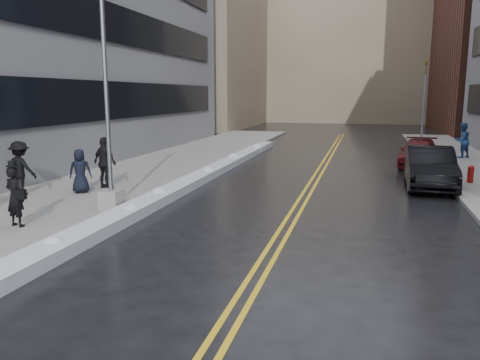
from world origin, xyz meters
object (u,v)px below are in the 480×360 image
Objects in this scene: traffic_signal at (424,100)px; car_black at (429,167)px; pedestrian_d at (105,163)px; fire_hydrant at (471,173)px; lamppost at (108,136)px; pedestrian_east at (462,140)px; pedestrian_e at (20,168)px; pedestrian_c at (80,171)px; car_maroon at (420,153)px; pedestrian_fedora at (15,197)px.

traffic_signal is 15.12m from car_black.
traffic_signal reaches higher than pedestrian_d.
pedestrian_d reaches higher than fire_hydrant.
lamppost reaches higher than car_black.
car_black is (-2.89, -9.27, -0.32)m from pedestrian_east.
fire_hydrant is 0.36× the size of pedestrian_d.
lamppost is at bearing 14.35° from pedestrian_east.
pedestrian_e is at bearing 166.22° from lamppost.
traffic_signal is 26.53m from pedestrian_e.
pedestrian_e reaches higher than pedestrian_c.
pedestrian_e is at bearing 57.74° from pedestrian_d.
pedestrian_east is (13.43, 16.42, -1.37)m from lamppost.
pedestrian_d is (-1.95, 2.93, -1.36)m from lamppost.
car_maroon is (0.26, 6.15, -0.13)m from car_black.
pedestrian_east is at bearing -136.39° from pedestrian_e.
pedestrian_east is (1.13, 8.42, 0.62)m from fire_hydrant.
pedestrian_c is (-14.20, -20.07, -2.42)m from traffic_signal.
lamppost is 17.23m from car_maroon.
car_black is (10.54, 7.15, -1.69)m from lamppost.
car_maroon is at bearing 89.04° from car_black.
traffic_signal is at bearing -106.14° from pedestrian_d.
pedestrian_e is 19.47m from car_maroon.
traffic_signal is 24.71m from pedestrian_c.
car_maroon is at bearing 50.93° from lamppost.
lamppost reaches higher than pedestrian_east.
car_maroon is at bearing 105.80° from fire_hydrant.
fire_hydrant is 18.03m from pedestrian_e.
lamppost is at bearing -144.44° from car_black.
fire_hydrant is at bearing -87.95° from traffic_signal.
traffic_signal reaches higher than fire_hydrant.
pedestrian_d is at bearing -133.09° from car_maroon.
pedestrian_fedora is at bearing -118.43° from traffic_signal.
pedestrian_d is at bearing -75.79° from pedestrian_fedora.
pedestrian_d reaches higher than car_maroon.
pedestrian_fedora is (-1.50, -2.56, -1.53)m from lamppost.
pedestrian_c is 13.96m from car_black.
car_black is at bearing -154.98° from pedestrian_e.
pedestrian_fedora is at bearing 130.74° from pedestrian_e.
pedestrian_fedora is 15.47m from car_black.
lamppost is 3.45m from pedestrian_c.
car_black is at bearing -131.53° from pedestrian_fedora.
lamppost is 3.75× the size of pedestrian_east.
pedestrian_d reaches higher than pedestrian_east.
car_maroon is at bearing -166.31° from pedestrian_c.
pedestrian_e is at bearing -133.25° from car_maroon.
fire_hydrant is at bearing -66.42° from car_maroon.
pedestrian_fedora is 0.84× the size of pedestrian_east.
pedestrian_c is (-2.40, 1.93, -1.55)m from lamppost.
lamppost is 1.55× the size of car_maroon.
car_maroon is at bearing -121.22° from pedestrian_d.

